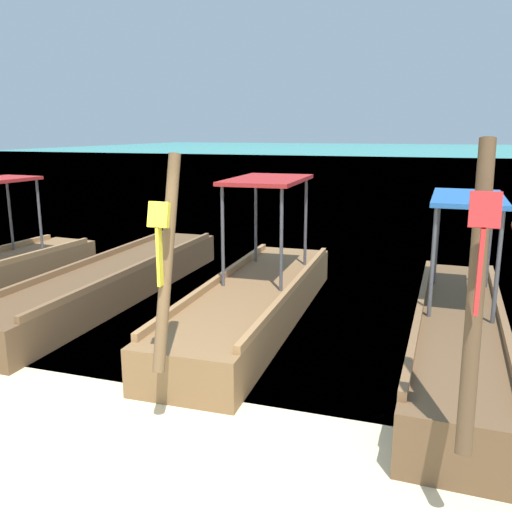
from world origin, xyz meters
name	(u,v)px	position (x,y,z in m)	size (l,w,h in m)	color
ground	(108,495)	(0.00, 0.00, 0.00)	(120.00, 120.00, 0.00)	beige
sea_water	(418,156)	(0.00, 61.78, 0.00)	(120.00, 120.00, 0.00)	#2DB29E
longtail_boat_turquoise_ribbon	(114,281)	(-2.89, 4.64, 0.30)	(1.11, 6.67, 2.40)	brown
longtail_boat_yellow_ribbon	(254,299)	(-0.17, 4.23, 0.36)	(1.40, 5.98, 2.64)	brown
longtail_boat_red_ribbon	(458,334)	(2.71, 3.63, 0.37)	(1.16, 5.95, 2.81)	brown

